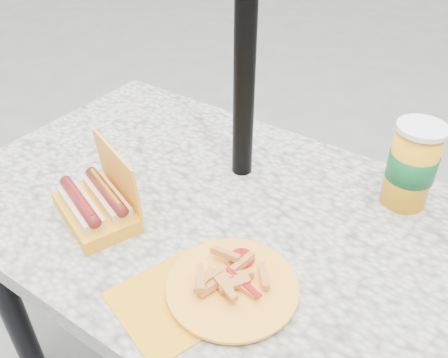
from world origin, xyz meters
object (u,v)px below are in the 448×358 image
Objects in this scene: umbrella_pole at (245,36)px; fries_plate at (227,286)px; hotdog_box at (97,205)px; soda_cup at (412,165)px.

fries_plate is (0.19, -0.35, -0.34)m from umbrella_pole.
hotdog_box is 0.71× the size of fries_plate.
umbrella_pole reaches higher than fries_plate.
soda_cup is at bearing 16.12° from umbrella_pole.
umbrella_pole is at bearing -163.88° from soda_cup.
umbrella_pole is 10.84× the size of soda_cup.
soda_cup is (0.18, 0.45, 0.09)m from fries_plate.
umbrella_pole is 0.49m from hotdog_box.
hotdog_box reaches higher than fries_plate.
soda_cup reaches higher than hotdog_box.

